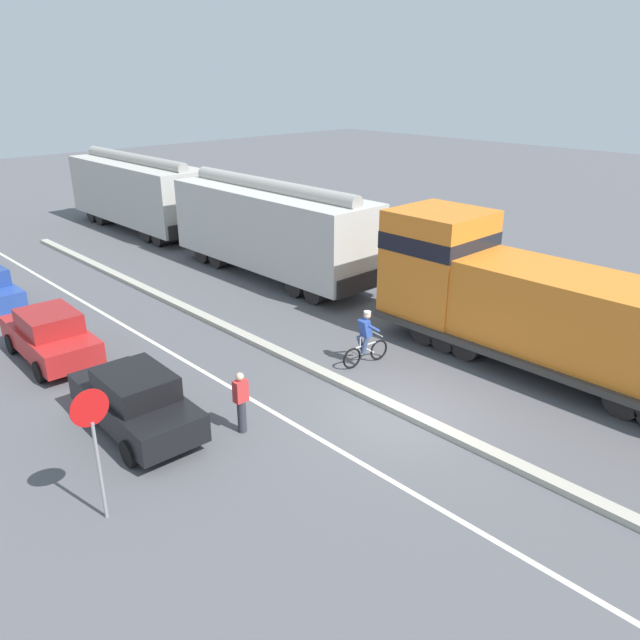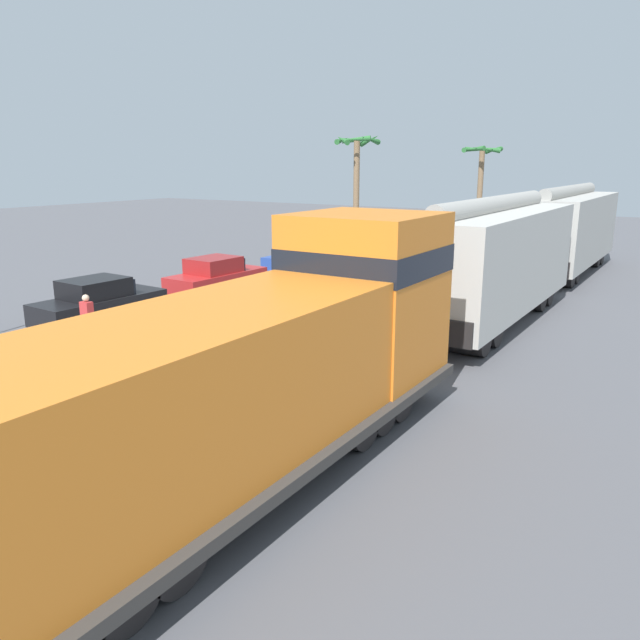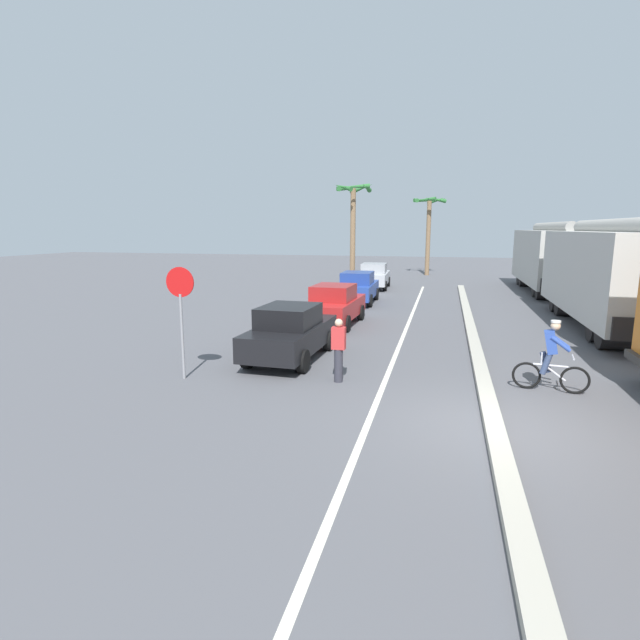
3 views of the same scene
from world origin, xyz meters
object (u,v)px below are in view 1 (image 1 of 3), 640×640
Objects in this scene: locomotive at (535,310)px; stop_sign at (93,430)px; pedestrian_by_cars at (241,401)px; parked_car_red at (50,335)px; cyclist at (365,340)px; parked_car_black at (135,401)px; hopper_car_lead at (272,229)px; hopper_car_middle at (138,193)px.

locomotive is 12.71m from stop_sign.
stop_sign is 4.15m from pedestrian_by_cars.
stop_sign is at bearing -105.14° from parked_car_red.
cyclist reaches higher than pedestrian_by_cars.
cyclist is at bearing 5.66° from pedestrian_by_cars.
parked_car_black is 2.60m from pedestrian_by_cars.
hopper_car_lead is 12.82m from parked_car_black.
pedestrian_by_cars is (1.74, -7.37, 0.03)m from parked_car_red.
hopper_car_middle is 20.66m from cyclist.
pedestrian_by_cars is (-8.58, -9.21, -1.23)m from hopper_car_lead.
pedestrian_by_cars is (-8.58, -20.81, -1.23)m from hopper_car_middle.
hopper_car_middle reaches higher than cyclist.
locomotive reaches higher than hopper_car_middle.
hopper_car_middle is 24.87m from stop_sign.
hopper_car_lead is (0.00, 12.16, 0.28)m from locomotive.
parked_car_black is at bearing 50.55° from stop_sign.
stop_sign reaches higher than parked_car_red.
hopper_car_middle is (0.00, 11.60, 0.00)m from hopper_car_lead.
parked_car_red is 2.63× the size of pedestrian_by_cars.
stop_sign is at bearing -172.45° from cyclist.
parked_car_black is (-10.42, -18.96, -1.26)m from hopper_car_middle.
hopper_car_lead is at bearing 35.24° from parked_car_black.
parked_car_black is 5.53m from parked_car_red.
hopper_car_lead is at bearing 90.00° from locomotive.
cyclist is at bearing -11.11° from parked_car_black.
locomotive is 11.51m from parked_car_black.
pedestrian_by_cars is at bearing 161.03° from locomotive.
pedestrian_by_cars is at bearing 9.95° from stop_sign.
pedestrian_by_cars is at bearing -174.34° from cyclist.
cyclist is at bearing -99.96° from hopper_car_middle.
hopper_car_middle reaches higher than parked_car_red.
parked_car_red is at bearing 134.50° from cyclist.
locomotive is 1.10× the size of hopper_car_middle.
cyclist is at bearing 135.97° from locomotive.
hopper_car_middle is 2.48× the size of parked_car_black.
parked_car_red is 8.44m from stop_sign.
stop_sign reaches higher than cyclist.
hopper_car_lead is 2.49× the size of parked_car_red.
stop_sign is at bearing -141.65° from hopper_car_lead.
cyclist is (6.86, -1.35, 0.00)m from parked_car_black.
stop_sign is (-8.94, -1.19, 1.21)m from cyclist.
stop_sign is at bearing 169.75° from locomotive.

